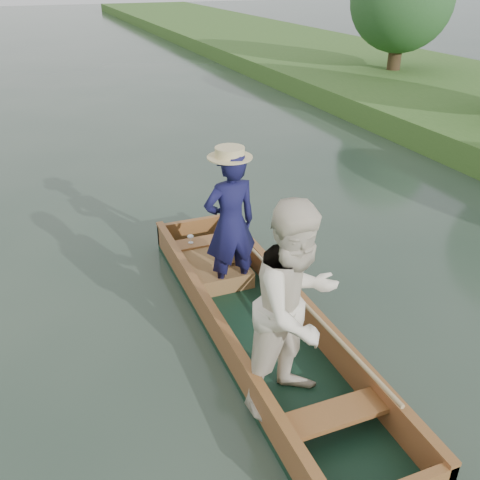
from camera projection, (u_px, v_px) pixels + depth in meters
name	position (u px, v px, depth m)	size (l,w,h in m)	color
ground	(260.00, 336.00, 6.10)	(120.00, 120.00, 0.00)	#283D30
trees_far	(136.00, 19.00, 12.38)	(22.62, 14.28, 4.44)	#47331E
punt	(266.00, 292.00, 5.48)	(1.29, 5.00, 2.12)	black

